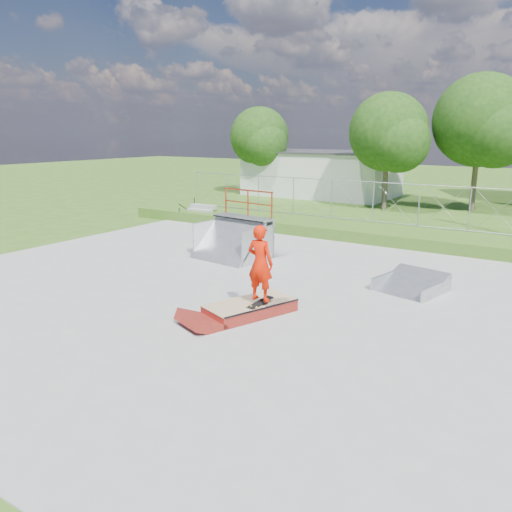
{
  "coord_description": "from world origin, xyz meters",
  "views": [
    {
      "loc": [
        7.54,
        -10.71,
        4.4
      ],
      "look_at": [
        0.34,
        0.45,
        1.1
      ],
      "focal_mm": 35.0,
      "sensor_mm": 36.0,
      "label": 1
    }
  ],
  "objects_px": {
    "flat_bank_ramp": "(411,283)",
    "skater": "(260,266)",
    "quarter_pipe": "(230,226)",
    "grind_box": "(250,309)"
  },
  "relations": [
    {
      "from": "grind_box",
      "to": "quarter_pipe",
      "type": "distance_m",
      "value": 5.83
    },
    {
      "from": "grind_box",
      "to": "skater",
      "type": "relative_size",
      "value": 1.33
    },
    {
      "from": "flat_bank_ramp",
      "to": "skater",
      "type": "bearing_deg",
      "value": -108.82
    },
    {
      "from": "quarter_pipe",
      "to": "skater",
      "type": "distance_m",
      "value": 5.94
    },
    {
      "from": "flat_bank_ramp",
      "to": "skater",
      "type": "xyz_separation_m",
      "value": [
        -2.49,
        -4.03,
        1.06
      ]
    },
    {
      "from": "flat_bank_ramp",
      "to": "grind_box",
      "type": "bearing_deg",
      "value": -111.75
    },
    {
      "from": "grind_box",
      "to": "quarter_pipe",
      "type": "relative_size",
      "value": 1.04
    },
    {
      "from": "flat_bank_ramp",
      "to": "skater",
      "type": "height_order",
      "value": "skater"
    },
    {
      "from": "flat_bank_ramp",
      "to": "skater",
      "type": "relative_size",
      "value": 0.92
    },
    {
      "from": "grind_box",
      "to": "flat_bank_ramp",
      "type": "height_order",
      "value": "flat_bank_ramp"
    }
  ]
}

